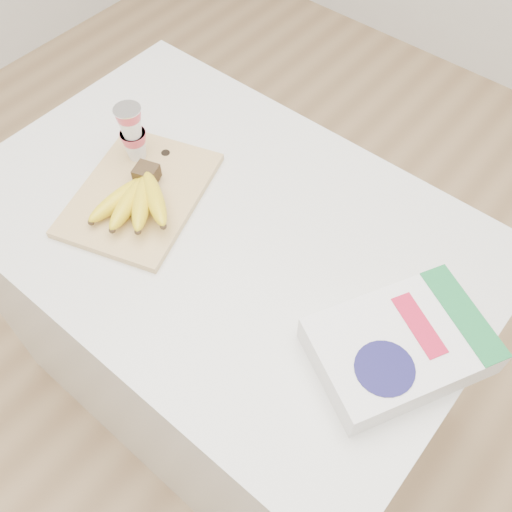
{
  "coord_description": "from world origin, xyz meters",
  "views": [
    {
      "loc": [
        0.53,
        -0.53,
        1.78
      ],
      "look_at": [
        0.12,
        -0.04,
        0.89
      ],
      "focal_mm": 40.0,
      "sensor_mm": 36.0,
      "label": 1
    }
  ],
  "objects": [
    {
      "name": "cereal_box",
      "position": [
        0.44,
        -0.03,
        0.88
      ],
      "size": [
        0.32,
        0.36,
        0.07
      ],
      "rotation": [
        0.0,
        0.0,
        -0.48
      ],
      "color": "silver",
      "rests_on": "table"
    },
    {
      "name": "cutting_board",
      "position": [
        -0.19,
        -0.06,
        0.85
      ],
      "size": [
        0.34,
        0.4,
        0.02
      ],
      "primitive_type": "cube",
      "rotation": [
        0.0,
        0.0,
        0.32
      ],
      "color": "#D7B576",
      "rests_on": "table"
    },
    {
      "name": "yogurt_stack",
      "position": [
        -0.27,
        0.01,
        0.94
      ],
      "size": [
        0.06,
        0.06,
        0.14
      ],
      "color": "white",
      "rests_on": "cutting_board"
    },
    {
      "name": "table",
      "position": [
        0.0,
        0.0,
        0.42
      ],
      "size": [
        1.13,
        0.75,
        0.85
      ],
      "primitive_type": "cube",
      "color": "white",
      "rests_on": "ground"
    },
    {
      "name": "bananas",
      "position": [
        -0.16,
        -0.09,
        0.89
      ],
      "size": [
        0.18,
        0.2,
        0.07
      ],
      "color": "#382816",
      "rests_on": "cutting_board"
    }
  ]
}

